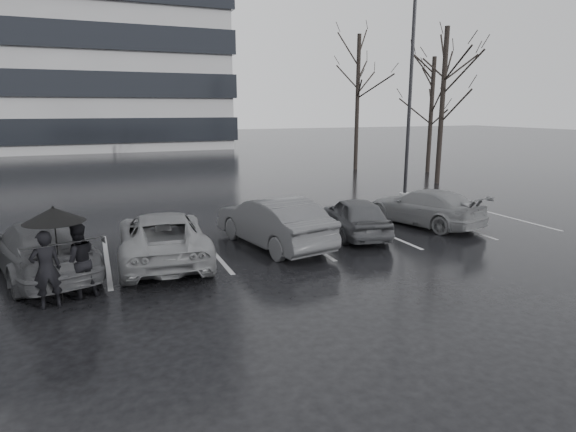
% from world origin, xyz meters
% --- Properties ---
extents(ground, '(160.00, 160.00, 0.00)m').
position_xyz_m(ground, '(0.00, 0.00, 0.00)').
color(ground, black).
rests_on(ground, ground).
extents(car_main, '(2.16, 3.84, 1.23)m').
position_xyz_m(car_main, '(2.42, 2.18, 0.62)').
color(car_main, black).
rests_on(car_main, ground).
extents(car_west_a, '(2.38, 4.62, 1.45)m').
position_xyz_m(car_west_a, '(-0.41, 2.03, 0.73)').
color(car_west_a, '#28282A').
rests_on(car_west_a, ground).
extents(car_west_b, '(2.51, 4.85, 1.31)m').
position_xyz_m(car_west_b, '(-3.59, 1.81, 0.65)').
color(car_west_b, '#515153').
rests_on(car_west_b, ground).
extents(car_west_c, '(3.10, 5.03, 1.36)m').
position_xyz_m(car_west_c, '(-6.42, 1.77, 0.68)').
color(car_west_c, black).
rests_on(car_west_c, ground).
extents(car_east, '(2.84, 4.58, 1.24)m').
position_xyz_m(car_east, '(5.34, 2.52, 0.62)').
color(car_east, '#515153').
rests_on(car_east, ground).
extents(pedestrian_left, '(0.66, 0.51, 1.61)m').
position_xyz_m(pedestrian_left, '(-6.17, -0.49, 0.80)').
color(pedestrian_left, black).
rests_on(pedestrian_left, ground).
extents(pedestrian_right, '(0.90, 0.77, 1.62)m').
position_xyz_m(pedestrian_right, '(-5.59, -0.13, 0.81)').
color(pedestrian_right, black).
rests_on(pedestrian_right, ground).
extents(umbrella, '(1.20, 1.20, 2.03)m').
position_xyz_m(umbrella, '(-5.96, -0.22, 1.85)').
color(umbrella, black).
rests_on(umbrella, ground).
extents(lamp_post, '(0.48, 0.48, 8.78)m').
position_xyz_m(lamp_post, '(7.92, 7.20, 4.02)').
color(lamp_post, '#949497').
rests_on(lamp_post, ground).
extents(stall_stripes, '(19.72, 5.00, 0.00)m').
position_xyz_m(stall_stripes, '(-0.80, 2.50, 0.00)').
color(stall_stripes, '#A2A2A5').
rests_on(stall_stripes, ground).
extents(tree_east, '(0.26, 0.26, 8.00)m').
position_xyz_m(tree_east, '(12.00, 10.00, 4.00)').
color(tree_east, black).
rests_on(tree_east, ground).
extents(tree_ne, '(0.26, 0.26, 7.00)m').
position_xyz_m(tree_ne, '(14.50, 14.00, 3.50)').
color(tree_ne, black).
rests_on(tree_ne, ground).
extents(tree_north, '(0.26, 0.26, 8.50)m').
position_xyz_m(tree_north, '(11.00, 17.00, 4.25)').
color(tree_north, black).
rests_on(tree_north, ground).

